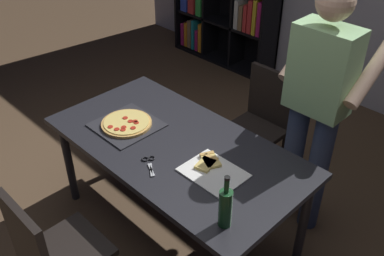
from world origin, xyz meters
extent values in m
plane|color=brown|center=(0.00, 0.00, 0.00)|extent=(12.00, 12.00, 0.00)
cube|color=#232328|center=(0.00, 0.00, 0.73)|extent=(1.73, 0.91, 0.04)
cylinder|color=#232328|center=(-0.79, -0.37, 0.35)|extent=(0.06, 0.06, 0.71)
cylinder|color=#232328|center=(-0.79, 0.37, 0.35)|extent=(0.06, 0.06, 0.71)
cylinder|color=#232328|center=(0.79, 0.37, 0.35)|extent=(0.06, 0.06, 0.71)
cube|color=black|center=(0.00, -0.85, 0.43)|extent=(0.42, 0.42, 0.04)
cube|color=black|center=(0.00, -1.04, 0.68)|extent=(0.42, 0.04, 0.45)
cylinder|color=black|center=(-0.18, -0.67, 0.21)|extent=(0.04, 0.04, 0.41)
cube|color=black|center=(0.00, 0.85, 0.43)|extent=(0.42, 0.42, 0.04)
cube|color=black|center=(0.00, 1.04, 0.68)|extent=(0.42, 0.04, 0.45)
cylinder|color=black|center=(-0.18, 0.67, 0.21)|extent=(0.04, 0.04, 0.41)
cylinder|color=black|center=(0.18, 0.67, 0.21)|extent=(0.04, 0.04, 0.41)
cylinder|color=black|center=(-0.18, 1.03, 0.21)|extent=(0.04, 0.04, 0.41)
cylinder|color=black|center=(0.18, 1.03, 0.21)|extent=(0.04, 0.04, 0.41)
cube|color=black|center=(-1.66, 2.35, 0.01)|extent=(1.40, 0.35, 0.03)
cube|color=black|center=(-1.66, 2.35, 0.50)|extent=(1.34, 0.29, 0.03)
cube|color=#B21E66|center=(-2.27, 2.33, 0.19)|extent=(0.05, 0.22, 0.29)
cube|color=orange|center=(-2.21, 2.33, 0.21)|extent=(0.05, 0.22, 0.32)
cube|color=olive|center=(-2.14, 2.33, 0.23)|extent=(0.06, 0.22, 0.37)
cube|color=teal|center=(-2.08, 2.33, 0.24)|extent=(0.04, 0.22, 0.39)
cube|color=#B21E66|center=(-2.01, 2.33, 0.18)|extent=(0.04, 0.22, 0.27)
cube|color=orange|center=(-1.95, 2.33, 0.23)|extent=(0.05, 0.22, 0.37)
cube|color=green|center=(-1.98, 2.33, 0.67)|extent=(0.08, 0.22, 0.30)
cube|color=silver|center=(-1.38, 2.33, 0.68)|extent=(0.05, 0.22, 0.33)
cube|color=olive|center=(-1.31, 2.33, 0.66)|extent=(0.05, 0.22, 0.29)
cube|color=red|center=(-1.25, 2.33, 0.67)|extent=(0.04, 0.22, 0.31)
cube|color=red|center=(-1.19, 2.33, 0.70)|extent=(0.05, 0.22, 0.37)
cube|color=yellow|center=(-1.12, 2.33, 0.71)|extent=(0.04, 0.22, 0.39)
cube|color=#B21E66|center=(-1.06, 2.33, 0.71)|extent=(0.05, 0.22, 0.38)
cylinder|color=#38476B|center=(0.66, 0.70, 0.47)|extent=(0.14, 0.14, 0.95)
cylinder|color=#38476B|center=(0.46, 0.70, 0.47)|extent=(0.14, 0.14, 0.95)
cube|color=#99CC8C|center=(0.56, 0.70, 1.23)|extent=(0.38, 0.22, 0.55)
sphere|color=#E0B293|center=(0.56, 0.70, 1.64)|extent=(0.22, 0.22, 0.22)
cylinder|color=#E0B293|center=(0.79, 0.88, 1.25)|extent=(0.09, 0.50, 0.39)
cylinder|color=#E0B293|center=(0.33, 0.88, 1.25)|extent=(0.09, 0.50, 0.39)
cube|color=#2D2D33|center=(-0.39, -0.09, 0.76)|extent=(0.40, 0.40, 0.01)
cylinder|color=tan|center=(-0.39, -0.09, 0.77)|extent=(0.34, 0.34, 0.02)
cylinder|color=#EACC6B|center=(-0.39, -0.09, 0.78)|extent=(0.31, 0.31, 0.01)
cylinder|color=#B22819|center=(-0.33, -0.06, 0.79)|extent=(0.04, 0.04, 0.00)
cylinder|color=#B22819|center=(-0.29, -0.11, 0.79)|extent=(0.04, 0.04, 0.00)
cylinder|color=#B22819|center=(-0.34, -0.15, 0.79)|extent=(0.04, 0.04, 0.00)
cylinder|color=#B22819|center=(-0.42, -0.07, 0.79)|extent=(0.04, 0.04, 0.00)
cylinder|color=#B22819|center=(-0.37, -0.08, 0.79)|extent=(0.04, 0.04, 0.00)
cylinder|color=#B22819|center=(-0.32, -0.17, 0.79)|extent=(0.04, 0.04, 0.00)
cylinder|color=#B22819|center=(-0.41, -0.21, 0.79)|extent=(0.04, 0.04, 0.00)
cylinder|color=#B22819|center=(-0.35, -0.20, 0.79)|extent=(0.04, 0.04, 0.00)
cylinder|color=#B22819|center=(-0.34, -0.05, 0.79)|extent=(0.04, 0.04, 0.00)
cube|color=white|center=(0.37, -0.04, 0.76)|extent=(0.36, 0.28, 0.01)
cube|color=#EACC6B|center=(0.29, 0.02, 0.77)|extent=(0.17, 0.14, 0.02)
cube|color=tan|center=(0.24, 0.04, 0.77)|extent=(0.06, 0.09, 0.02)
cube|color=#EACC6B|center=(0.29, -0.02, 0.77)|extent=(0.12, 0.16, 0.02)
cube|color=tan|center=(0.28, 0.04, 0.77)|extent=(0.09, 0.04, 0.02)
cylinder|color=#194723|center=(0.68, -0.29, 0.86)|extent=(0.07, 0.07, 0.22)
cylinder|color=#194723|center=(0.68, -0.29, 1.01)|extent=(0.03, 0.03, 0.08)
cylinder|color=black|center=(0.68, -0.29, 1.06)|extent=(0.03, 0.03, 0.02)
cube|color=silver|center=(0.09, -0.28, 0.76)|extent=(0.11, 0.06, 0.01)
cube|color=silver|center=(0.09, -0.28, 0.76)|extent=(0.10, 0.08, 0.01)
torus|color=black|center=(0.01, -0.21, 0.76)|extent=(0.06, 0.06, 0.01)
torus|color=black|center=(-0.01, -0.25, 0.76)|extent=(0.06, 0.06, 0.01)
camera|label=1|loc=(1.66, -1.50, 2.40)|focal=40.40mm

